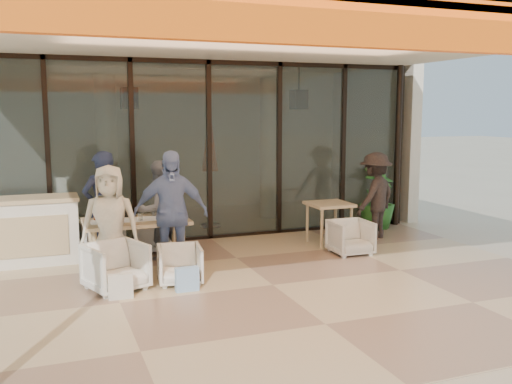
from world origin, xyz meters
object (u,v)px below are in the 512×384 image
Objects in this scene: diner_navy at (103,208)px; diner_cream at (110,223)px; potted_palm at (377,198)px; chair_far_left at (101,236)px; standing_woman at (375,196)px; side_chair at (351,236)px; host_counter at (15,232)px; chair_far_right at (153,234)px; chair_near_left at (116,265)px; dining_table at (136,223)px; side_table at (329,209)px; chair_near_right at (180,263)px; diner_periwinkle at (171,213)px; diner_grey at (159,210)px.

diner_navy reaches higher than diner_cream.
chair_far_left is at bearing -177.00° from potted_palm.
potted_palm is (0.55, 0.79, -0.18)m from standing_woman.
diner_cream is 3.82m from side_chair.
host_counter is 1.07× the size of diner_navy.
potted_palm is (4.47, 0.28, 0.32)m from chair_far_right.
chair_far_right is 4.49m from potted_palm.
diner_navy is at bearing -15.18° from host_counter.
diner_cream is at bearing 83.36° from chair_far_left.
diner_navy is at bearing 69.79° from chair_near_left.
chair_far_right is at bearing -176.44° from potted_palm.
dining_table reaches higher than side_table.
chair_far_left is 0.54× the size of potted_palm.
chair_near_left reaches higher than chair_far_left.
side_table is (2.95, 1.31, 0.34)m from chair_near_right.
diner_periwinkle is (2.10, -1.24, 0.36)m from host_counter.
host_counter is 1.28m from chair_far_left.
side_table reaches higher than chair_far_left.
diner_periwinkle is at bearing 114.29° from diner_navy.
diner_periwinkle reaches higher than dining_table.
diner_cream is 1.30× the size of potted_palm.
diner_grey reaches higher than dining_table.
chair_far_left is (-0.41, 0.94, -0.35)m from dining_table.
diner_navy is (1.26, -0.34, 0.33)m from host_counter.
host_counter is at bearing 0.55° from chair_far_left.
diner_grey is 2.95m from side_table.
chair_far_left is 1.90m from chair_near_left.
chair_far_right is 0.95× the size of side_chair.
diner_grey is 3.10m from side_chair.
diner_periwinkle is at bearing 97.65° from chair_near_right.
chair_near_left is 5.75m from potted_palm.
host_counter reaches higher than chair_far_right.
chair_near_left is at bearing 80.54° from chair_far_right.
diner_periwinkle is 2.82× the size of side_chair.
diner_grey is 1.27× the size of potted_palm.
potted_palm reaches higher than side_chair.
dining_table is at bearing 114.18° from diner_navy.
diner_grey is at bearing 97.65° from chair_near_right.
chair_far_right is 1.52m from diner_periwinkle.
chair_far_right is 0.80× the size of side_table.
chair_far_left is at bearing 106.35° from diner_cream.
chair_far_left is 5.33m from potted_palm.
diner_navy reaches higher than dining_table.
dining_table is at bearing 79.96° from chair_far_right.
diner_navy is 5.37m from potted_palm.
potted_palm reaches higher than dining_table.
side_table is at bearing 31.63° from chair_near_right.
host_counter is 1.04× the size of diner_periwinkle.
diner_grey reaches higher than chair_near_right.
side_table is 1.75m from potted_palm.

